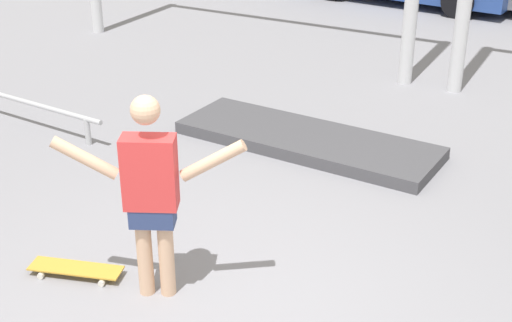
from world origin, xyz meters
name	(u,v)px	position (x,y,z in m)	size (l,w,h in m)	color
ground_plane	(197,315)	(0.00, 0.00, 0.00)	(36.00, 36.00, 0.00)	gray
skateboarder	(151,189)	(-0.44, 0.09, 0.95)	(1.36, 0.74, 1.70)	#DBAD89
skateboard	(76,269)	(-1.19, -0.04, 0.06)	(0.82, 0.44, 0.08)	gold
manual_pad	(307,140)	(-0.65, 3.33, 0.07)	(3.12, 1.03, 0.14)	#47474C
grind_rail	(25,105)	(-3.98, 2.16, 0.28)	(2.57, 0.22, 0.36)	#B7BABF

